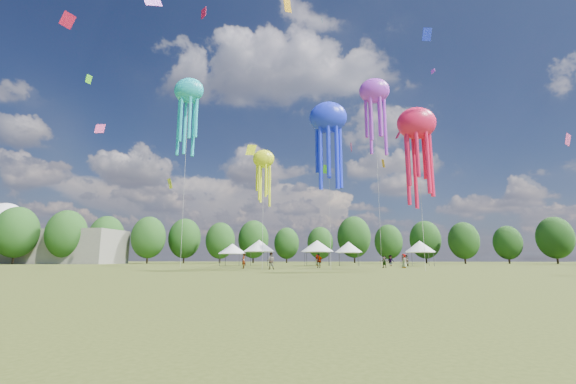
# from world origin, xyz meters

# --- Properties ---
(ground) EXTENTS (300.00, 300.00, 0.00)m
(ground) POSITION_xyz_m (0.00, 0.00, 0.00)
(ground) COLOR #384416
(ground) RESTS_ON ground
(spectator_near) EXTENTS (0.99, 0.80, 1.91)m
(spectator_near) POSITION_xyz_m (-7.55, 31.19, 0.95)
(spectator_near) COLOR gray
(spectator_near) RESTS_ON ground
(spectators_far) EXTENTS (24.31, 23.82, 1.89)m
(spectators_far) POSITION_xyz_m (3.83, 47.36, 0.90)
(spectators_far) COLOR gray
(spectators_far) RESTS_ON ground
(festival_tents) EXTENTS (36.00, 9.53, 4.45)m
(festival_tents) POSITION_xyz_m (-4.12, 53.32, 3.23)
(festival_tents) COLOR #47474C
(festival_tents) RESTS_ON ground
(show_kites) EXTENTS (32.97, 16.16, 26.92)m
(show_kites) POSITION_xyz_m (-2.24, 33.64, 18.29)
(show_kites) COLOR #1B2DF4
(show_kites) RESTS_ON ground
(small_kites) EXTENTS (76.05, 56.57, 40.84)m
(small_kites) POSITION_xyz_m (-2.39, 41.72, 29.20)
(small_kites) COLOR #1B2DF4
(small_kites) RESTS_ON ground
(treeline) EXTENTS (201.57, 95.24, 13.43)m
(treeline) POSITION_xyz_m (-3.87, 62.51, 6.54)
(treeline) COLOR #38281C
(treeline) RESTS_ON ground
(hangar) EXTENTS (40.00, 12.00, 8.00)m
(hangar) POSITION_xyz_m (-72.00, 72.00, 4.00)
(hangar) COLOR gray
(hangar) RESTS_ON ground
(radome) EXTENTS (9.00, 9.00, 16.00)m
(radome) POSITION_xyz_m (-88.00, 78.00, 9.99)
(radome) COLOR white
(radome) RESTS_ON ground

